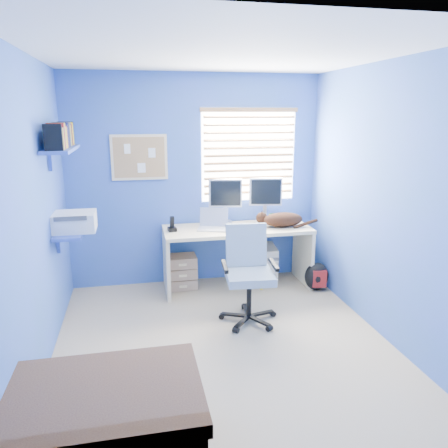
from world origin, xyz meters
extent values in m
cube|color=tan|center=(0.00, 0.00, 0.00)|extent=(3.00, 3.20, 0.00)
cube|color=white|center=(0.00, 0.00, 2.50)|extent=(3.00, 3.20, 0.00)
cube|color=#3768A8|center=(0.00, 1.60, 1.25)|extent=(3.00, 0.01, 2.50)
cube|color=#3768A8|center=(0.00, -1.60, 1.25)|extent=(3.00, 0.01, 2.50)
cube|color=#3768A8|center=(-1.50, 0.00, 1.25)|extent=(0.01, 3.20, 2.50)
cube|color=#3768A8|center=(1.50, 0.00, 1.25)|extent=(0.01, 3.20, 2.50)
cube|color=#DBBD89|center=(0.43, 1.26, 0.37)|extent=(1.71, 0.65, 0.74)
cube|color=silver|center=(0.14, 1.23, 0.85)|extent=(0.40, 0.35, 0.22)
cube|color=silver|center=(0.34, 1.52, 1.01)|extent=(0.42, 0.19, 0.54)
cube|color=silver|center=(0.85, 1.51, 1.01)|extent=(0.42, 0.19, 0.54)
cube|color=black|center=(-0.33, 1.26, 0.82)|extent=(0.10, 0.12, 0.17)
imported|color=#235F36|center=(0.93, 1.44, 0.79)|extent=(0.10, 0.09, 0.10)
cylinder|color=silver|center=(1.08, 1.40, 0.78)|extent=(0.13, 0.13, 0.07)
ellipsoid|color=black|center=(0.97, 1.19, 0.83)|extent=(0.53, 0.39, 0.17)
cube|color=beige|center=(0.85, 1.37, 0.23)|extent=(0.25, 0.46, 0.45)
cube|color=tan|center=(-0.22, 1.36, 0.20)|extent=(0.35, 0.28, 0.41)
cube|color=yellow|center=(0.71, 1.17, 0.12)|extent=(0.03, 0.17, 0.24)
ellipsoid|color=black|center=(1.34, 0.97, 0.17)|extent=(0.32, 0.26, 0.34)
cube|color=brown|center=(-0.96, -1.30, 0.26)|extent=(1.09, 0.78, 0.52)
cylinder|color=black|center=(0.34, 0.35, 0.03)|extent=(0.61, 0.61, 0.06)
cylinder|color=black|center=(0.34, 0.35, 0.25)|extent=(0.05, 0.05, 0.39)
cube|color=#83A2B4|center=(0.34, 0.35, 0.49)|extent=(0.49, 0.49, 0.08)
cube|color=#83A2B4|center=(0.36, 0.56, 0.74)|extent=(0.42, 0.10, 0.43)
cube|color=white|center=(0.65, 1.59, 1.55)|extent=(1.15, 0.01, 1.10)
cube|color=#A67045|center=(0.65, 1.56, 1.55)|extent=(1.10, 0.03, 1.00)
cube|color=#DBBD89|center=(-0.65, 1.58, 1.55)|extent=(0.64, 0.02, 0.52)
cube|color=tan|center=(-0.65, 1.57, 1.55)|extent=(0.58, 0.01, 0.46)
cube|color=#3752B4|center=(-1.36, 0.75, 0.92)|extent=(0.26, 0.55, 0.03)
cube|color=silver|center=(-1.32, 0.75, 1.02)|extent=(0.42, 0.34, 0.18)
cube|color=#3752B4|center=(-1.37, 0.75, 1.72)|extent=(0.24, 0.90, 0.03)
cube|color=navy|center=(-1.38, 0.75, 1.84)|extent=(0.15, 0.80, 0.22)
camera|label=1|loc=(-0.73, -3.55, 2.05)|focal=35.00mm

